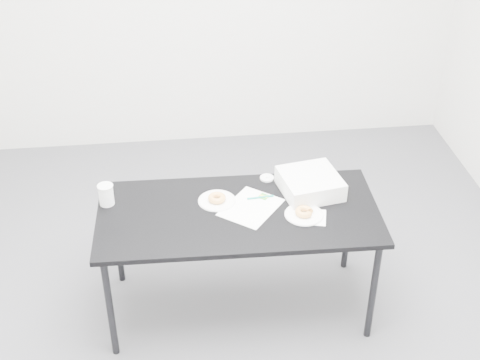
{
  "coord_description": "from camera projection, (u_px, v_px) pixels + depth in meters",
  "views": [
    {
      "loc": [
        -0.24,
        -2.84,
        2.77
      ],
      "look_at": [
        0.09,
        0.02,
        0.87
      ],
      "focal_mm": 50.0,
      "sensor_mm": 36.0,
      "label": 1
    }
  ],
  "objects": [
    {
      "name": "coffee_cup",
      "position": [
        106.0,
        195.0,
        3.56
      ],
      "size": [
        0.08,
        0.08,
        0.12
      ],
      "primitive_type": "cylinder",
      "color": "white",
      "rests_on": "table"
    },
    {
      "name": "table",
      "position": [
        238.0,
        219.0,
        3.57
      ],
      "size": [
        1.51,
        0.74,
        0.68
      ],
      "rotation": [
        0.0,
        0.0,
        -0.03
      ],
      "color": "black",
      "rests_on": "floor"
    },
    {
      "name": "bakery_box",
      "position": [
        310.0,
        184.0,
        3.67
      ],
      "size": [
        0.36,
        0.36,
        0.1
      ],
      "primitive_type": "cube",
      "rotation": [
        0.0,
        0.0,
        0.18
      ],
      "color": "white",
      "rests_on": "table"
    },
    {
      "name": "plate_far",
      "position": [
        217.0,
        201.0,
        3.62
      ],
      "size": [
        0.2,
        0.2,
        0.01
      ],
      "primitive_type": "cylinder",
      "color": "white",
      "rests_on": "table"
    },
    {
      "name": "donut_near",
      "position": [
        304.0,
        212.0,
        3.5
      ],
      "size": [
        0.12,
        0.12,
        0.03
      ],
      "primitive_type": "torus",
      "rotation": [
        0.0,
        0.0,
        -0.38
      ],
      "color": "#DA9345",
      "rests_on": "plate_near"
    },
    {
      "name": "plate_near",
      "position": [
        304.0,
        215.0,
        3.51
      ],
      "size": [
        0.2,
        0.2,
        0.01
      ],
      "primitive_type": "cylinder",
      "color": "white",
      "rests_on": "napkin"
    },
    {
      "name": "napkin",
      "position": [
        312.0,
        217.0,
        3.49
      ],
      "size": [
        0.17,
        0.17,
        0.0
      ],
      "primitive_type": "cube",
      "rotation": [
        0.0,
        0.0,
        -0.24
      ],
      "color": "white",
      "rests_on": "table"
    },
    {
      "name": "logo_patch",
      "position": [
        264.0,
        197.0,
        3.65
      ],
      "size": [
        0.07,
        0.07,
        0.0
      ],
      "primitive_type": "cube",
      "rotation": [
        0.0,
        0.0,
        -0.67
      ],
      "color": "green",
      "rests_on": "scorecard"
    },
    {
      "name": "scorecard",
      "position": [
        251.0,
        207.0,
        3.57
      ],
      "size": [
        0.39,
        0.4,
        0.0
      ],
      "primitive_type": "cube",
      "rotation": [
        0.0,
        0.0,
        -0.67
      ],
      "color": "white",
      "rests_on": "table"
    },
    {
      "name": "pen",
      "position": [
        260.0,
        197.0,
        3.63
      ],
      "size": [
        0.15,
        0.02,
        0.01
      ],
      "primitive_type": "cylinder",
      "rotation": [
        0.0,
        1.57,
        0.08
      ],
      "color": "#0B8073",
      "rests_on": "scorecard"
    },
    {
      "name": "donut_far",
      "position": [
        217.0,
        198.0,
        3.61
      ],
      "size": [
        0.13,
        0.13,
        0.03
      ],
      "primitive_type": "torus",
      "rotation": [
        0.0,
        0.0,
        0.4
      ],
      "color": "#DA9345",
      "rests_on": "plate_far"
    },
    {
      "name": "cup_lid",
      "position": [
        267.0,
        178.0,
        3.8
      ],
      "size": [
        0.08,
        0.08,
        0.01
      ],
      "primitive_type": "cylinder",
      "color": "white",
      "rests_on": "table"
    },
    {
      "name": "floor",
      "position": [
        225.0,
        307.0,
        3.9
      ],
      "size": [
        4.0,
        4.0,
        0.0
      ],
      "primitive_type": "plane",
      "color": "#505055",
      "rests_on": "ground"
    }
  ]
}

